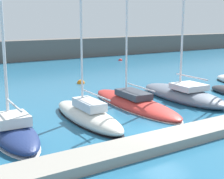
% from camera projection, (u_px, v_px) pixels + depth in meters
% --- Properties ---
extents(ground_plane, '(120.00, 120.00, 0.00)m').
position_uv_depth(ground_plane, '(165.00, 133.00, 19.32)').
color(ground_plane, '#236084').
extents(dock_pier, '(37.77, 1.92, 0.49)m').
position_uv_depth(dock_pier, '(183.00, 136.00, 18.09)').
color(dock_pier, gray).
rests_on(dock_pier, ground_plane).
extents(sailboat_navy_third, '(2.75, 7.83, 17.01)m').
position_uv_depth(sailboat_navy_third, '(11.00, 128.00, 18.66)').
color(sailboat_navy_third, navy).
rests_on(sailboat_navy_third, ground_plane).
extents(sailboat_ivory_fourth, '(2.41, 8.23, 13.38)m').
position_uv_depth(sailboat_ivory_fourth, '(87.00, 115.00, 21.50)').
color(sailboat_ivory_fourth, silver).
rests_on(sailboat_ivory_fourth, ground_plane).
extents(sailboat_red_fifth, '(3.35, 10.72, 20.53)m').
position_uv_depth(sailboat_red_fifth, '(134.00, 101.00, 25.23)').
color(sailboat_red_fifth, '#B72D28').
rests_on(sailboat_red_fifth, ground_plane).
extents(sailboat_slate_sixth, '(3.57, 9.30, 14.30)m').
position_uv_depth(sailboat_slate_sixth, '(183.00, 94.00, 27.26)').
color(sailboat_slate_sixth, slate).
rests_on(sailboat_slate_sixth, ground_plane).
extents(mooring_buoy_red, '(0.61, 0.61, 0.61)m').
position_uv_depth(mooring_buoy_red, '(120.00, 61.00, 52.58)').
color(mooring_buoy_red, red).
rests_on(mooring_buoy_red, ground_plane).
extents(mooring_buoy_orange, '(0.79, 0.79, 0.79)m').
position_uv_depth(mooring_buoy_orange, '(81.00, 83.00, 34.00)').
color(mooring_buoy_orange, orange).
rests_on(mooring_buoy_orange, ground_plane).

